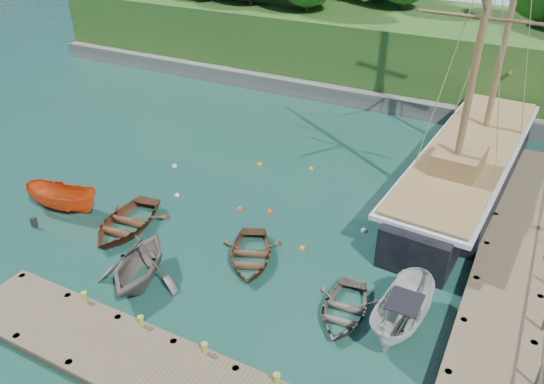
{
  "coord_description": "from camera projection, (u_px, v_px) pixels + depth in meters",
  "views": [
    {
      "loc": [
        10.69,
        -16.24,
        15.77
      ],
      "look_at": [
        -0.16,
        4.33,
        2.0
      ],
      "focal_mm": 35.0,
      "sensor_mm": 36.0,
      "label": 1
    }
  ],
  "objects": [
    {
      "name": "rowboat_1",
      "position": [
        141.0,
        280.0,
        24.14
      ],
      "size": [
        5.0,
        5.41,
        2.36
      ],
      "primitive_type": "imported",
      "rotation": [
        0.0,
        0.0,
        0.29
      ],
      "color": "#6B6258",
      "rests_on": "ground"
    },
    {
      "name": "bollard_0",
      "position": [
        88.0,
        311.0,
        22.41
      ],
      "size": [
        0.26,
        0.26,
        0.45
      ],
      "primitive_type": "cylinder",
      "color": "olive",
      "rests_on": "ground"
    },
    {
      "name": "headland",
      "position": [
        286.0,
        2.0,
        50.9
      ],
      "size": [
        51.0,
        19.31,
        12.9
      ],
      "color": "#474744",
      "rests_on": "ground"
    },
    {
      "name": "motorboat_orange",
      "position": [
        66.0,
        210.0,
        29.29
      ],
      "size": [
        4.64,
        2.29,
        1.72
      ],
      "primitive_type": "imported",
      "rotation": [
        0.0,
        0.0,
        1.71
      ],
      "color": "#DA4712",
      "rests_on": "ground"
    },
    {
      "name": "rowboat_0",
      "position": [
        126.0,
        228.0,
        27.73
      ],
      "size": [
        4.13,
        5.31,
        1.01
      ],
      "primitive_type": "imported",
      "rotation": [
        0.0,
        0.0,
        0.14
      ],
      "color": "brown",
      "rests_on": "ground"
    },
    {
      "name": "dock_east",
      "position": [
        515.0,
        253.0,
        25.18
      ],
      "size": [
        3.2,
        24.0,
        1.1
      ],
      "color": "brown",
      "rests_on": "ground"
    },
    {
      "name": "mooring_buoy_1",
      "position": [
        240.0,
        209.0,
        29.33
      ],
      "size": [
        0.29,
        0.29,
        0.29
      ],
      "primitive_type": "sphere",
      "color": "#EA400E",
      "rests_on": "ground"
    },
    {
      "name": "mooring_buoy_0",
      "position": [
        177.0,
        196.0,
        30.58
      ],
      "size": [
        0.3,
        0.3,
        0.3
      ],
      "primitive_type": "sphere",
      "color": "silver",
      "rests_on": "ground"
    },
    {
      "name": "mooring_buoy_2",
      "position": [
        270.0,
        212.0,
        29.07
      ],
      "size": [
        0.32,
        0.32,
        0.32
      ],
      "primitive_type": "sphere",
      "color": "#F54804",
      "rests_on": "ground"
    },
    {
      "name": "mooring_buoy_3",
      "position": [
        364.0,
        231.0,
        27.52
      ],
      "size": [
        0.31,
        0.31,
        0.31
      ],
      "primitive_type": "sphere",
      "color": "white",
      "rests_on": "ground"
    },
    {
      "name": "schooner",
      "position": [
        466.0,
        170.0,
        31.08
      ],
      "size": [
        5.94,
        26.28,
        19.02
      ],
      "rotation": [
        0.0,
        0.0,
        -0.07
      ],
      "color": "black",
      "rests_on": "ground"
    },
    {
      "name": "bollard_2",
      "position": [
        206.0,
        363.0,
        20.0
      ],
      "size": [
        0.26,
        0.26,
        0.45
      ],
      "primitive_type": "cylinder",
      "color": "olive",
      "rests_on": "ground"
    },
    {
      "name": "mooring_buoy_5",
      "position": [
        311.0,
        169.0,
        33.37
      ],
      "size": [
        0.29,
        0.29,
        0.29
      ],
      "primitive_type": "sphere",
      "color": "orange",
      "rests_on": "ground"
    },
    {
      "name": "mooring_buoy_7",
      "position": [
        302.0,
        249.0,
        26.2
      ],
      "size": [
        0.31,
        0.31,
        0.31
      ],
      "primitive_type": "sphere",
      "color": "orange",
      "rests_on": "ground"
    },
    {
      "name": "dock_near",
      "position": [
        183.0,
        382.0,
        18.72
      ],
      "size": [
        20.0,
        3.2,
        1.1
      ],
      "color": "brown",
      "rests_on": "ground"
    },
    {
      "name": "ground",
      "position": [
        232.0,
        271.0,
        24.69
      ],
      "size": [
        160.0,
        160.0,
        0.0
      ],
      "primitive_type": "plane",
      "color": "#193C36",
      "rests_on": "ground"
    },
    {
      "name": "rowboat_2",
      "position": [
        250.0,
        260.0,
        25.42
      ],
      "size": [
        4.51,
        5.09,
        0.87
      ],
      "primitive_type": "imported",
      "rotation": [
        0.0,
        0.0,
        0.44
      ],
      "color": "#513723",
      "rests_on": "ground"
    },
    {
      "name": "bollard_1",
      "position": [
        144.0,
        336.0,
        21.21
      ],
      "size": [
        0.26,
        0.26,
        0.45
      ],
      "primitive_type": "cylinder",
      "color": "olive",
      "rests_on": "ground"
    },
    {
      "name": "cabin_boat_white",
      "position": [
        400.0,
        328.0,
        21.59
      ],
      "size": [
        2.2,
        4.97,
        1.87
      ],
      "primitive_type": "imported",
      "rotation": [
        0.0,
        0.0,
        -0.08
      ],
      "color": "silver",
      "rests_on": "ground"
    },
    {
      "name": "mooring_buoy_6",
      "position": [
        175.0,
        167.0,
        33.68
      ],
      "size": [
        0.32,
        0.32,
        0.32
      ],
      "primitive_type": "sphere",
      "color": "silver",
      "rests_on": "ground"
    },
    {
      "name": "rowboat_3",
      "position": [
        343.0,
        314.0,
        22.26
      ],
      "size": [
        3.23,
        4.19,
        0.8
      ],
      "primitive_type": "imported",
      "rotation": [
        0.0,
        0.0,
        0.13
      ],
      "color": "#5E544C",
      "rests_on": "ground"
    },
    {
      "name": "mooring_buoy_4",
      "position": [
        260.0,
        165.0,
        33.88
      ],
      "size": [
        0.35,
        0.35,
        0.35
      ],
      "primitive_type": "sphere",
      "color": "orange",
      "rests_on": "ground"
    }
  ]
}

